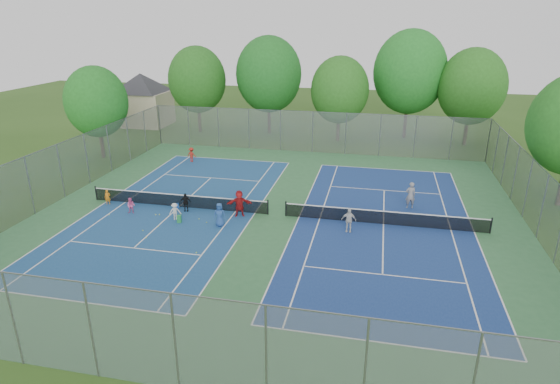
# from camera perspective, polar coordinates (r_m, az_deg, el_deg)

# --- Properties ---
(ground) EXTENTS (120.00, 120.00, 0.00)m
(ground) POSITION_cam_1_polar(r_m,az_deg,el_deg) (31.33, -0.39, -2.85)
(ground) COLOR #2C4F18
(ground) RESTS_ON ground
(court_pad) EXTENTS (32.00, 32.00, 0.01)m
(court_pad) POSITION_cam_1_polar(r_m,az_deg,el_deg) (31.33, -0.39, -2.84)
(court_pad) COLOR #31683B
(court_pad) RESTS_ON ground
(court_left) EXTENTS (10.97, 23.77, 0.01)m
(court_left) POSITION_cam_1_polar(r_m,az_deg,el_deg) (33.44, -12.18, -1.76)
(court_left) COLOR navy
(court_left) RESTS_ON court_pad
(court_right) EXTENTS (10.97, 23.77, 0.01)m
(court_right) POSITION_cam_1_polar(r_m,az_deg,el_deg) (30.70, 12.50, -3.85)
(court_right) COLOR navy
(court_right) RESTS_ON court_pad
(net_left) EXTENTS (12.87, 0.10, 0.91)m
(net_left) POSITION_cam_1_polar(r_m,az_deg,el_deg) (33.28, -12.24, -1.06)
(net_left) COLOR black
(net_left) RESTS_ON ground
(net_right) EXTENTS (12.87, 0.10, 0.91)m
(net_right) POSITION_cam_1_polar(r_m,az_deg,el_deg) (30.53, 12.57, -3.10)
(net_right) COLOR black
(net_right) RESTS_ON ground
(fence_north) EXTENTS (32.00, 0.10, 4.00)m
(fence_north) POSITION_cam_1_polar(r_m,az_deg,el_deg) (45.72, 4.00, 7.29)
(fence_north) COLOR gray
(fence_north) RESTS_ON ground
(fence_south) EXTENTS (32.00, 0.10, 4.00)m
(fence_south) POSITION_cam_1_polar(r_m,az_deg,el_deg) (17.14, -12.66, -17.57)
(fence_south) COLOR gray
(fence_south) RESTS_ON ground
(fence_west) EXTENTS (0.10, 32.00, 4.00)m
(fence_west) POSITION_cam_1_polar(r_m,az_deg,el_deg) (37.31, -25.16, 2.30)
(fence_west) COLOR gray
(fence_west) RESTS_ON ground
(fence_east) EXTENTS (0.10, 32.00, 4.00)m
(fence_east) POSITION_cam_1_polar(r_m,az_deg,el_deg) (31.49, 29.36, -1.58)
(fence_east) COLOR gray
(fence_east) RESTS_ON ground
(house) EXTENTS (11.03, 11.03, 7.30)m
(house) POSITION_cam_1_polar(r_m,az_deg,el_deg) (59.81, -16.53, 11.81)
(house) COLOR #B7A88C
(house) RESTS_ON ground
(tree_nw) EXTENTS (6.40, 6.40, 9.58)m
(tree_nw) POSITION_cam_1_polar(r_m,az_deg,el_deg) (54.41, -10.08, 13.33)
(tree_nw) COLOR #443326
(tree_nw) RESTS_ON ground
(tree_nl) EXTENTS (7.20, 7.20, 10.69)m
(tree_nl) POSITION_cam_1_polar(r_m,az_deg,el_deg) (52.85, -1.38, 14.13)
(tree_nl) COLOR #443326
(tree_nl) RESTS_ON ground
(tree_nc) EXTENTS (6.00, 6.00, 8.85)m
(tree_nc) POSITION_cam_1_polar(r_m,az_deg,el_deg) (49.75, 7.29, 12.24)
(tree_nc) COLOR #443326
(tree_nc) RESTS_ON ground
(tree_nr) EXTENTS (7.60, 7.60, 11.42)m
(tree_nr) POSITION_cam_1_polar(r_m,az_deg,el_deg) (52.42, 15.55, 13.91)
(tree_nr) COLOR #443326
(tree_nr) RESTS_ON ground
(tree_ne) EXTENTS (6.60, 6.60, 9.77)m
(tree_ne) POSITION_cam_1_polar(r_m,az_deg,el_deg) (51.23, 22.37, 11.79)
(tree_ne) COLOR #443326
(tree_ne) RESTS_ON ground
(tree_side_w) EXTENTS (5.60, 5.60, 8.47)m
(tree_side_w) POSITION_cam_1_polar(r_m,az_deg,el_deg) (46.25, -21.49, 10.19)
(tree_side_w) COLOR #443326
(tree_side_w) RESTS_ON ground
(ball_crate) EXTENTS (0.46, 0.46, 0.30)m
(ball_crate) POSITION_cam_1_polar(r_m,az_deg,el_deg) (33.25, -12.53, -1.67)
(ball_crate) COLOR #174DB0
(ball_crate) RESTS_ON ground
(ball_hopper) EXTENTS (0.30, 0.30, 0.50)m
(ball_hopper) POSITION_cam_1_polar(r_m,az_deg,el_deg) (30.83, -12.19, -3.24)
(ball_hopper) COLOR green
(ball_hopper) RESTS_ON ground
(student_a) EXTENTS (0.45, 0.36, 1.08)m
(student_a) POSITION_cam_1_polar(r_m,az_deg,el_deg) (35.12, -20.28, -0.60)
(student_a) COLOR orange
(student_a) RESTS_ON ground
(student_b) EXTENTS (0.59, 0.50, 1.10)m
(student_b) POSITION_cam_1_polar(r_m,az_deg,el_deg) (33.01, -17.70, -1.60)
(student_b) COLOR pink
(student_b) RESTS_ON ground
(student_c) EXTENTS (0.87, 0.73, 1.17)m
(student_c) POSITION_cam_1_polar(r_m,az_deg,el_deg) (31.19, -12.69, -2.33)
(student_c) COLOR silver
(student_c) RESTS_ON ground
(student_d) EXTENTS (0.81, 0.49, 1.29)m
(student_d) POSITION_cam_1_polar(r_m,az_deg,el_deg) (32.40, -11.44, -1.24)
(student_d) COLOR black
(student_d) RESTS_ON ground
(student_e) EXTENTS (0.85, 0.65, 1.55)m
(student_e) POSITION_cam_1_polar(r_m,az_deg,el_deg) (29.69, -7.37, -2.78)
(student_e) COLOR #274D90
(student_e) RESTS_ON ground
(student_f) EXTENTS (1.74, 0.98, 1.79)m
(student_f) POSITION_cam_1_polar(r_m,az_deg,el_deg) (31.03, -4.97, -1.39)
(student_f) COLOR #A61719
(student_f) RESTS_ON ground
(child_far_baseline) EXTENTS (0.93, 0.63, 1.34)m
(child_far_baseline) POSITION_cam_1_polar(r_m,az_deg,el_deg) (43.53, -10.72, 4.49)
(child_far_baseline) COLOR #A32117
(child_far_baseline) RESTS_ON ground
(instructor) EXTENTS (0.78, 0.60, 1.90)m
(instructor) POSITION_cam_1_polar(r_m,az_deg,el_deg) (33.39, 15.61, -0.38)
(instructor) COLOR gray
(instructor) RESTS_ON ground
(teen_court_b) EXTENTS (0.91, 0.40, 1.54)m
(teen_court_b) POSITION_cam_1_polar(r_m,az_deg,el_deg) (29.01, 8.38, -3.42)
(teen_court_b) COLOR silver
(teen_court_b) RESTS_ON ground
(tennis_ball_0) EXTENTS (0.07, 0.07, 0.07)m
(tennis_ball_0) POSITION_cam_1_polar(r_m,az_deg,el_deg) (30.27, -16.37, -4.55)
(tennis_ball_0) COLOR #C5D231
(tennis_ball_0) RESTS_ON ground
(tennis_ball_1) EXTENTS (0.07, 0.07, 0.07)m
(tennis_ball_1) POSITION_cam_1_polar(r_m,az_deg,el_deg) (30.59, -14.62, -4.10)
(tennis_ball_1) COLOR #B2CD2F
(tennis_ball_1) RESTS_ON ground
(tennis_ball_2) EXTENTS (0.07, 0.07, 0.07)m
(tennis_ball_2) POSITION_cam_1_polar(r_m,az_deg,el_deg) (33.34, -20.11, -2.63)
(tennis_ball_2) COLOR #CEF238
(tennis_ball_2) RESTS_ON ground
(tennis_ball_3) EXTENTS (0.07, 0.07, 0.07)m
(tennis_ball_3) POSITION_cam_1_polar(r_m,az_deg,el_deg) (26.87, -10.15, -7.31)
(tennis_ball_3) COLOR #CAF538
(tennis_ball_3) RESTS_ON ground
(tennis_ball_4) EXTENTS (0.07, 0.07, 0.07)m
(tennis_ball_4) POSITION_cam_1_polar(r_m,az_deg,el_deg) (33.87, -17.53, -1.95)
(tennis_ball_4) COLOR #C7EC36
(tennis_ball_4) RESTS_ON ground
(tennis_ball_5) EXTENTS (0.07, 0.07, 0.07)m
(tennis_ball_5) POSITION_cam_1_polar(r_m,az_deg,el_deg) (29.27, -15.98, -5.40)
(tennis_ball_5) COLOR gold
(tennis_ball_5) RESTS_ON ground
(tennis_ball_6) EXTENTS (0.07, 0.07, 0.07)m
(tennis_ball_6) POSITION_cam_1_polar(r_m,az_deg,el_deg) (32.38, -14.90, -2.72)
(tennis_ball_6) COLOR #CEE836
(tennis_ball_6) RESTS_ON ground
(tennis_ball_7) EXTENTS (0.07, 0.07, 0.07)m
(tennis_ball_7) POSITION_cam_1_polar(r_m,az_deg,el_deg) (30.51, -8.93, -3.72)
(tennis_ball_7) COLOR #C8E134
(tennis_ball_7) RESTS_ON ground
(tennis_ball_8) EXTENTS (0.07, 0.07, 0.07)m
(tennis_ball_8) POSITION_cam_1_polar(r_m,az_deg,el_deg) (32.35, -14.47, -2.70)
(tennis_ball_8) COLOR #E1F238
(tennis_ball_8) RESTS_ON ground
(tennis_ball_9) EXTENTS (0.07, 0.07, 0.07)m
(tennis_ball_9) POSITION_cam_1_polar(r_m,az_deg,el_deg) (31.11, -9.85, -3.29)
(tennis_ball_9) COLOR #C8E234
(tennis_ball_9) RESTS_ON ground
(tennis_ball_10) EXTENTS (0.07, 0.07, 0.07)m
(tennis_ball_10) POSITION_cam_1_polar(r_m,az_deg,el_deg) (32.11, -11.97, -2.66)
(tennis_ball_10) COLOR #CCE936
(tennis_ball_10) RESTS_ON ground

